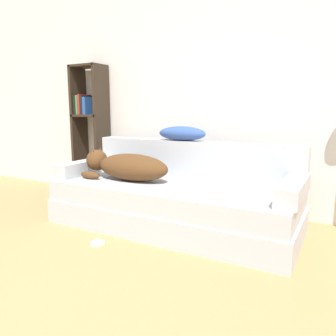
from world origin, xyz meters
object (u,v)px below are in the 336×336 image
(laptop, at_px, (194,187))
(bookshelf, at_px, (89,122))
(couch, at_px, (173,205))
(dog, at_px, (126,166))
(throw_pillow, at_px, (182,133))
(power_adapter, at_px, (98,243))

(laptop, height_order, bookshelf, bookshelf)
(laptop, bearing_deg, couch, 157.82)
(dog, bearing_deg, throw_pillow, 52.10)
(laptop, relative_size, power_adapter, 4.39)
(dog, bearing_deg, couch, 8.10)
(couch, bearing_deg, bookshelf, 158.61)
(couch, height_order, dog, dog)
(couch, relative_size, bookshelf, 1.38)
(power_adapter, bearing_deg, couch, 63.77)
(couch, height_order, laptop, laptop)
(dog, bearing_deg, laptop, -0.87)
(couch, relative_size, laptop, 6.15)
(laptop, distance_m, throw_pillow, 0.68)
(couch, xyz_separation_m, bookshelf, (-1.42, 0.56, 0.67))
(throw_pillow, distance_m, bookshelf, 1.33)
(dog, xyz_separation_m, throw_pillow, (0.34, 0.43, 0.28))
(couch, bearing_deg, laptop, -18.08)
(couch, xyz_separation_m, throw_pillow, (-0.11, 0.37, 0.59))
(couch, relative_size, throw_pillow, 4.34)
(dog, distance_m, power_adapter, 0.76)
(couch, distance_m, power_adapter, 0.72)
(bookshelf, bearing_deg, couch, -21.39)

